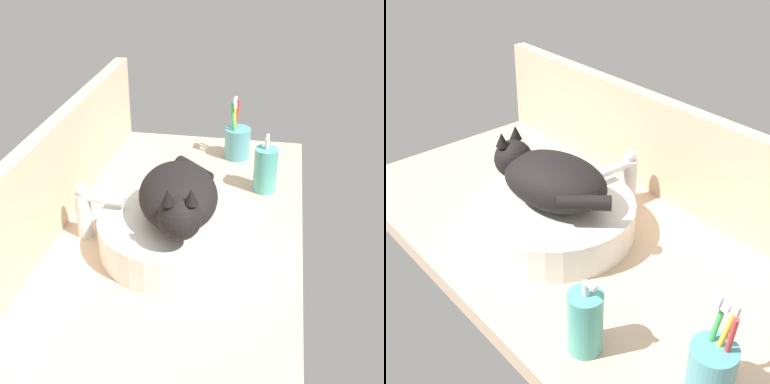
# 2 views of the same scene
# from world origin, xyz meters

# --- Properties ---
(ground_plane) EXTENTS (1.18, 0.60, 0.04)m
(ground_plane) POSITION_xyz_m (0.00, 0.00, -0.02)
(ground_plane) COLOR tan
(backsplash_panel) EXTENTS (1.18, 0.04, 0.25)m
(backsplash_panel) POSITION_xyz_m (0.00, 0.28, 0.13)
(backsplash_panel) COLOR #CCAD8C
(backsplash_panel) RESTS_ON ground_plane
(sink_basin) EXTENTS (0.36, 0.36, 0.08)m
(sink_basin) POSITION_xyz_m (-0.04, -0.02, 0.04)
(sink_basin) COLOR silver
(sink_basin) RESTS_ON ground_plane
(cat) EXTENTS (0.32, 0.22, 0.14)m
(cat) POSITION_xyz_m (-0.05, -0.03, 0.14)
(cat) COLOR black
(cat) RESTS_ON sink_basin
(faucet) EXTENTS (0.04, 0.12, 0.14)m
(faucet) POSITION_xyz_m (-0.03, 0.19, 0.07)
(faucet) COLOR silver
(faucet) RESTS_ON ground_plane
(soap_dispenser) EXTENTS (0.06, 0.06, 0.15)m
(soap_dispenser) POSITION_xyz_m (0.26, -0.20, 0.06)
(soap_dispenser) COLOR teal
(soap_dispenser) RESTS_ON ground_plane
(toothbrush_cup) EXTENTS (0.08, 0.08, 0.19)m
(toothbrush_cup) POSITION_xyz_m (0.46, -0.10, 0.05)
(toothbrush_cup) COLOR teal
(toothbrush_cup) RESTS_ON ground_plane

